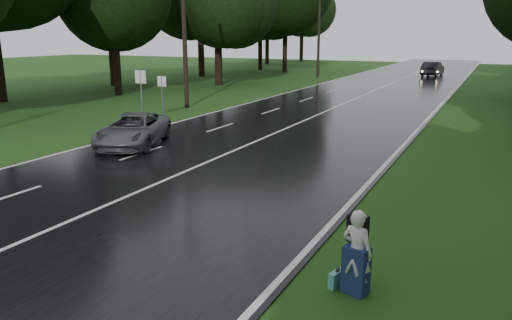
{
  "coord_description": "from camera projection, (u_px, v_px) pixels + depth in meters",
  "views": [
    {
      "loc": [
        9.08,
        -6.57,
        4.47
      ],
      "look_at": [
        3.26,
        5.25,
        1.1
      ],
      "focal_mm": 34.51,
      "sensor_mm": 36.0,
      "label": 1
    }
  ],
  "objects": [
    {
      "name": "tree_left_e",
      "position": [
        219.0,
        85.0,
        44.94
      ],
      "size": [
        7.9,
        7.9,
        12.34
      ],
      "primitive_type": null,
      "color": "black",
      "rests_on": "ground"
    },
    {
      "name": "road_sign_b",
      "position": [
        164.0,
        119.0,
        26.87
      ],
      "size": [
        0.55,
        0.1,
        2.31
      ],
      "primitive_type": null,
      "color": "white",
      "rests_on": "ground"
    },
    {
      "name": "far_car",
      "position": [
        433.0,
        69.0,
        54.06
      ],
      "size": [
        2.01,
        4.8,
        1.54
      ],
      "primitive_type": "imported",
      "rotation": [
        0.0,
        0.0,
        3.06
      ],
      "color": "black",
      "rests_on": "road"
    },
    {
      "name": "grey_car",
      "position": [
        133.0,
        130.0,
        20.12
      ],
      "size": [
        3.65,
        5.09,
        1.29
      ],
      "primitive_type": "imported",
      "rotation": [
        0.0,
        0.0,
        0.36
      ],
      "color": "#525658",
      "rests_on": "road"
    },
    {
      "name": "road_sign_a",
      "position": [
        143.0,
        124.0,
        25.36
      ],
      "size": [
        0.65,
        0.1,
        2.73
      ],
      "primitive_type": null,
      "color": "white",
      "rests_on": "ground"
    },
    {
      "name": "tree_left_d",
      "position": [
        119.0,
        95.0,
        37.44
      ],
      "size": [
        8.13,
        8.13,
        12.7
      ],
      "primitive_type": null,
      "color": "black",
      "rests_on": "ground"
    },
    {
      "name": "ground",
      "position": [
        15.0,
        246.0,
        10.7
      ],
      "size": [
        160.0,
        160.0,
        0.0
      ],
      "primitive_type": "plane",
      "color": "#204815",
      "rests_on": "ground"
    },
    {
      "name": "tree_left_f",
      "position": [
        285.0,
        72.0,
        60.15
      ],
      "size": [
        10.74,
        10.74,
        16.77
      ],
      "primitive_type": null,
      "color": "black",
      "rests_on": "ground"
    },
    {
      "name": "lane_center",
      "position": [
        319.0,
        114.0,
        28.08
      ],
      "size": [
        0.12,
        140.0,
        0.01
      ],
      "primitive_type": "cube",
      "color": "silver",
      "rests_on": "road"
    },
    {
      "name": "road",
      "position": [
        319.0,
        115.0,
        28.08
      ],
      "size": [
        12.0,
        140.0,
        0.04
      ],
      "primitive_type": "cube",
      "color": "black",
      "rests_on": "ground"
    },
    {
      "name": "suitcase",
      "position": [
        337.0,
        278.0,
        8.96
      ],
      "size": [
        0.24,
        0.45,
        0.31
      ],
      "primitive_type": "cube",
      "rotation": [
        0.0,
        0.0,
        5.99
      ],
      "color": "teal",
      "rests_on": "ground"
    },
    {
      "name": "utility_pole_far",
      "position": [
        318.0,
        77.0,
        52.7
      ],
      "size": [
        1.8,
        0.28,
        10.47
      ],
      "primitive_type": null,
      "color": "black",
      "rests_on": "ground"
    },
    {
      "name": "hitchhiker",
      "position": [
        357.0,
        255.0,
        8.6
      ],
      "size": [
        0.65,
        0.62,
        1.57
      ],
      "color": "silver",
      "rests_on": "ground"
    },
    {
      "name": "utility_pole_mid",
      "position": [
        187.0,
        107.0,
        31.08
      ],
      "size": [
        1.8,
        0.28,
        10.35
      ],
      "primitive_type": null,
      "color": "black",
      "rests_on": "ground"
    }
  ]
}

